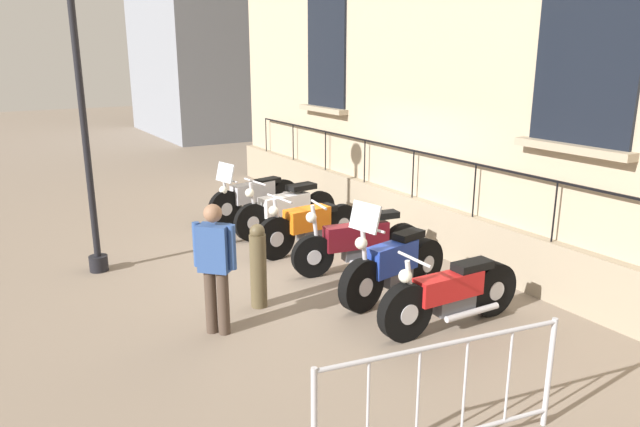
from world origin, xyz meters
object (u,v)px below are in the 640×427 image
Objects in this scene: motorcycle_orange at (309,226)px; lamppost at (80,83)px; motorcycle_white at (286,209)px; motorcycle_blue at (393,267)px; pedestrian_standing at (215,262)px; motorcycle_maroon at (359,243)px; crowd_barrier at (442,395)px; bollard at (258,266)px; motorcycle_red at (451,295)px; motorcycle_silver at (254,197)px.

lamppost is at bearing -15.27° from motorcycle_orange.
motorcycle_blue is (0.16, 3.40, -0.00)m from motorcycle_white.
motorcycle_blue is 2.48m from pedestrian_standing.
motorcycle_maroon reaches higher than crowd_barrier.
bollard is at bearing 43.30° from motorcycle_orange.
motorcycle_red is 2.85m from pedestrian_standing.
lamppost is 2.00× the size of crowd_barrier.
lamppost is at bearing -75.30° from crowd_barrier.
motorcycle_maroon is at bearing 91.29° from motorcycle_white.
motorcycle_orange reaches higher than motorcycle_red.
pedestrian_standing is at bearing 39.79° from motorcycle_orange.
crowd_barrier is at bearing 71.72° from motorcycle_orange.
motorcycle_maroon is at bearing -100.63° from motorcycle_blue.
motorcycle_maroon is 1.92× the size of bollard.
pedestrian_standing is at bearing -6.10° from motorcycle_blue.
motorcycle_blue is 1.05m from motorcycle_red.
pedestrian_standing is (2.45, 4.25, 0.43)m from motorcycle_silver.
crowd_barrier is 1.41× the size of pedestrian_standing.
motorcycle_blue is 0.44× the size of lamppost.
motorcycle_blue is 0.94× the size of motorcycle_red.
motorcycle_blue is (0.03, 4.51, -0.01)m from motorcycle_silver.
lamppost reaches higher than motorcycle_red.
motorcycle_orange is 0.93× the size of crowd_barrier.
crowd_barrier is 3.48m from bollard.
lamppost is at bearing -44.30° from motorcycle_blue.
pedestrian_standing reaches higher than bollard.
motorcycle_white is 0.49× the size of lamppost.
pedestrian_standing is (-0.81, 2.90, -1.93)m from lamppost.
motorcycle_silver reaches higher than bollard.
motorcycle_red is 1.31× the size of pedestrian_standing.
bollard is at bearing -22.56° from motorcycle_blue.
lamppost is at bearing -51.97° from motorcycle_red.
bollard is (0.00, -3.48, 0.01)m from crowd_barrier.
lamppost is 3.58m from pedestrian_standing.
lamppost is at bearing 22.49° from motorcycle_silver.
crowd_barrier is 3.15m from pedestrian_standing.
motorcycle_maroon is 1.95m from bollard.
motorcycle_maroon is at bearing 149.67° from lamppost.
motorcycle_orange is 1.06× the size of motorcycle_blue.
motorcycle_blue reaches higher than motorcycle_orange.
motorcycle_blue is at bearing -86.92° from motorcycle_red.
bollard is at bearing 122.30° from lamppost.
motorcycle_white is 1.06× the size of motorcycle_orange.
motorcycle_white reaches higher than crowd_barrier.
motorcycle_maroon is 4.36m from crowd_barrier.
motorcycle_red is at bearing 85.89° from motorcycle_maroon.
motorcycle_maroon reaches higher than motorcycle_orange.
lamppost is (3.40, 0.24, 2.37)m from motorcycle_white.
bollard is (1.74, -1.75, 0.16)m from motorcycle_red.
motorcycle_blue is 5.11m from lamppost.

